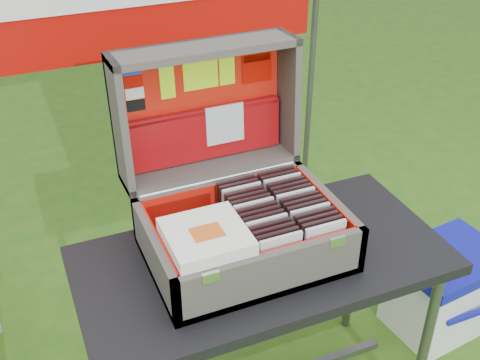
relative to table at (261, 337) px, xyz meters
name	(u,v)px	position (x,y,z in m)	size (l,w,h in m)	color
table	(261,337)	(0.00, 0.00, 0.00)	(1.19, 0.60, 0.75)	black
table_top	(262,260)	(0.00, 0.00, 0.35)	(1.19, 0.60, 0.04)	black
table_leg_fr	(425,343)	(0.54, -0.24, -0.02)	(0.04, 0.04, 0.71)	#59595B
table_leg_bl	(97,339)	(-0.54, 0.24, -0.02)	(0.04, 0.04, 0.71)	#59595B
table_leg_br	(353,263)	(0.54, 0.24, -0.02)	(0.04, 0.04, 0.71)	#59595B
suitcase	(238,168)	(-0.05, 0.08, 0.67)	(0.61, 0.60, 0.60)	#62605A
suitcase_base_bottom	(245,253)	(-0.05, 0.02, 0.38)	(0.61, 0.44, 0.02)	#62605A
suitcase_base_wall_front	(274,275)	(-0.05, -0.18, 0.45)	(0.61, 0.02, 0.16)	#62605A
suitcase_base_wall_back	(221,201)	(-0.05, 0.23, 0.45)	(0.61, 0.02, 0.16)	#62605A
suitcase_base_wall_left	(155,259)	(-0.35, 0.02, 0.45)	(0.02, 0.44, 0.16)	#62605A
suitcase_base_wall_right	(327,214)	(0.24, 0.02, 0.45)	(0.02, 0.44, 0.16)	#62605A
suitcase_liner_floor	(245,249)	(-0.05, 0.02, 0.40)	(0.56, 0.39, 0.01)	red
suitcase_latch_left	(211,277)	(-0.25, -0.20, 0.53)	(0.05, 0.01, 0.03)	silver
suitcase_latch_right	(337,241)	(0.15, -0.20, 0.53)	(0.05, 0.01, 0.03)	silver
suitcase_hinge	(219,179)	(-0.05, 0.24, 0.54)	(0.02, 0.02, 0.55)	silver
suitcase_lid_back	(200,103)	(-0.05, 0.41, 0.75)	(0.61, 0.44, 0.02)	#62605A
suitcase_lid_rim_far	(204,49)	(-0.05, 0.35, 0.96)	(0.61, 0.02, 0.16)	#62605A
suitcase_lid_rim_near	(211,166)	(-0.05, 0.32, 0.54)	(0.61, 0.02, 0.16)	#62605A
suitcase_lid_rim_left	(120,126)	(-0.35, 0.34, 0.75)	(0.02, 0.44, 0.16)	#62605A
suitcase_lid_rim_right	(287,96)	(0.24, 0.34, 0.75)	(0.02, 0.44, 0.16)	#62605A
suitcase_lid_liner	(202,105)	(-0.05, 0.39, 0.75)	(0.56, 0.39, 0.01)	red
suitcase_liner_wall_front	(272,269)	(-0.05, -0.17, 0.47)	(0.56, 0.01, 0.14)	red
suitcase_liner_wall_back	(223,201)	(-0.05, 0.21, 0.47)	(0.56, 0.01, 0.14)	red
suitcase_liner_wall_left	(160,254)	(-0.33, 0.02, 0.47)	(0.01, 0.39, 0.14)	red
suitcase_liner_wall_right	(323,212)	(0.23, 0.02, 0.47)	(0.01, 0.39, 0.14)	red
suitcase_lid_pocket	(205,134)	(-0.05, 0.37, 0.65)	(0.54, 0.18, 0.03)	maroon
suitcase_pocket_edge	(205,111)	(-0.05, 0.37, 0.73)	(0.53, 0.02, 0.02)	maroon
suitcase_pocket_cd	(225,124)	(0.01, 0.35, 0.68)	(0.14, 0.14, 0.01)	silver
lid_sticker_cc_a	(132,69)	(-0.28, 0.40, 0.91)	(0.06, 0.04, 0.00)	#1933B2
lid_sticker_cc_b	(133,82)	(-0.28, 0.39, 0.87)	(0.06, 0.04, 0.00)	#AA0900
lid_sticker_cc_c	(135,94)	(-0.28, 0.39, 0.83)	(0.06, 0.04, 0.00)	white
lid_sticker_cc_d	(136,105)	(-0.28, 0.39, 0.79)	(0.06, 0.04, 0.00)	black
lid_card_neon_tall	(167,81)	(-0.17, 0.39, 0.85)	(0.05, 0.12, 0.00)	#A8E614
lid_card_neon_main	(201,75)	(-0.05, 0.39, 0.85)	(0.12, 0.09, 0.00)	#A8E614
lid_card_neon_small	(227,71)	(0.04, 0.39, 0.85)	(0.05, 0.09, 0.00)	#A8E614
lid_sticker_band	(257,66)	(0.15, 0.39, 0.85)	(0.11, 0.11, 0.00)	#AA0900
lid_sticker_band_bar	(257,58)	(0.15, 0.40, 0.88)	(0.10, 0.02, 0.00)	black
cd_left_0	(280,258)	(-0.01, -0.15, 0.48)	(0.14, 0.01, 0.16)	silver
cd_left_1	(277,253)	(-0.01, -0.12, 0.48)	(0.14, 0.01, 0.16)	black
cd_left_2	(273,248)	(-0.01, -0.10, 0.48)	(0.14, 0.01, 0.16)	black
cd_left_3	(270,243)	(-0.01, -0.07, 0.48)	(0.14, 0.01, 0.16)	black
cd_left_4	(266,239)	(-0.01, -0.05, 0.48)	(0.14, 0.01, 0.16)	silver
cd_left_5	(263,235)	(-0.01, -0.03, 0.48)	(0.14, 0.01, 0.16)	black
cd_left_6	(260,230)	(-0.01, 0.00, 0.48)	(0.14, 0.01, 0.16)	black
cd_left_7	(257,226)	(-0.01, 0.02, 0.48)	(0.14, 0.01, 0.16)	black
cd_left_8	(253,222)	(-0.01, 0.05, 0.48)	(0.14, 0.01, 0.16)	silver
cd_left_9	(250,218)	(-0.01, 0.07, 0.48)	(0.14, 0.01, 0.16)	black
cd_left_10	(247,214)	(-0.01, 0.09, 0.48)	(0.14, 0.01, 0.16)	black
cd_left_11	(244,210)	(-0.01, 0.12, 0.48)	(0.14, 0.01, 0.16)	black
cd_left_12	(241,206)	(-0.01, 0.14, 0.48)	(0.14, 0.01, 0.16)	silver
cd_left_13	(239,202)	(-0.01, 0.17, 0.48)	(0.14, 0.01, 0.16)	black
cd_left_14	(236,198)	(-0.01, 0.19, 0.48)	(0.14, 0.01, 0.16)	black
cd_right_0	(324,245)	(0.13, -0.15, 0.48)	(0.14, 0.01, 0.16)	silver
cd_right_1	(320,241)	(0.13, -0.12, 0.48)	(0.14, 0.01, 0.16)	black
cd_right_2	(316,236)	(0.13, -0.10, 0.48)	(0.14, 0.01, 0.16)	black
cd_right_3	(313,232)	(0.13, -0.07, 0.48)	(0.14, 0.01, 0.16)	black
cd_right_4	(309,228)	(0.13, -0.05, 0.48)	(0.14, 0.01, 0.16)	silver
cd_right_5	(305,223)	(0.13, -0.03, 0.48)	(0.14, 0.01, 0.16)	black
cd_right_6	(302,219)	(0.13, 0.00, 0.48)	(0.14, 0.01, 0.16)	black
cd_right_7	(298,215)	(0.13, 0.02, 0.48)	(0.14, 0.01, 0.16)	black
cd_right_8	(295,211)	(0.13, 0.05, 0.48)	(0.14, 0.01, 0.16)	silver
cd_right_9	(291,207)	(0.13, 0.07, 0.48)	(0.14, 0.01, 0.16)	black
cd_right_10	(288,204)	(0.13, 0.09, 0.48)	(0.14, 0.01, 0.16)	black
cd_right_11	(285,200)	(0.13, 0.12, 0.48)	(0.14, 0.01, 0.16)	black
cd_right_12	(282,196)	(0.13, 0.14, 0.48)	(0.14, 0.01, 0.16)	silver
cd_right_13	(278,193)	(0.13, 0.17, 0.48)	(0.14, 0.01, 0.16)	black
cd_right_14	(275,189)	(0.13, 0.19, 0.48)	(0.14, 0.01, 0.16)	black
songbook_0	(206,241)	(-0.21, -0.06, 0.54)	(0.23, 0.23, 0.01)	white
songbook_1	(206,240)	(-0.21, -0.06, 0.54)	(0.23, 0.23, 0.01)	white
songbook_2	(206,238)	(-0.21, -0.06, 0.55)	(0.23, 0.23, 0.01)	white
songbook_3	(206,237)	(-0.21, -0.06, 0.55)	(0.23, 0.23, 0.01)	white
songbook_4	(206,235)	(-0.21, -0.06, 0.56)	(0.23, 0.23, 0.01)	white
songbook_5	(206,234)	(-0.21, -0.06, 0.56)	(0.23, 0.23, 0.01)	white
songbook_6	(206,233)	(-0.21, -0.06, 0.57)	(0.23, 0.23, 0.01)	white
songbook_7	(206,231)	(-0.21, -0.06, 0.57)	(0.23, 0.23, 0.01)	white
songbook_graphic	(207,232)	(-0.21, -0.07, 0.58)	(0.09, 0.07, 0.00)	#D85919
cooler	(443,289)	(0.92, 0.09, -0.18)	(0.44, 0.34, 0.39)	white
cooler_body	(442,294)	(0.92, 0.09, -0.20)	(0.42, 0.32, 0.34)	white
cooler_lid	(451,259)	(0.92, 0.09, -0.01)	(0.44, 0.34, 0.05)	#0F13A0
cooler_handle	(473,314)	(0.92, -0.09, -0.16)	(0.26, 0.02, 0.02)	#0F13A0
cardboard_box	(311,240)	(0.57, 0.63, -0.19)	(0.35, 0.05, 0.37)	brown
banner_post_right	(312,64)	(0.82, 1.18, 0.48)	(0.03, 0.03, 1.70)	#59595B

